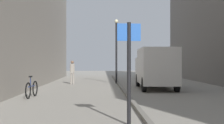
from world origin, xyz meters
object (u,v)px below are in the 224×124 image
street_sign_post (129,64)px  lamp_post (116,47)px  pedestrian_mid_block (72,71)px  bicycle_leaning (32,89)px  delivery_van (156,67)px

street_sign_post → lamp_post: (0.40, 14.75, 1.18)m
pedestrian_mid_block → bicycle_leaning: 8.12m
lamp_post → bicycle_leaning: size_ratio=2.69×
street_sign_post → lamp_post: 14.80m
pedestrian_mid_block → lamp_post: lamp_post is taller
bicycle_leaning → delivery_van: bearing=36.9°
lamp_post → bicycle_leaning: 9.95m
pedestrian_mid_block → lamp_post: size_ratio=0.35×
pedestrian_mid_block → bicycle_leaning: bearing=86.8°
delivery_van → bicycle_leaning: (-6.33, -4.12, -0.90)m
bicycle_leaning → street_sign_post: bearing=-53.8°
street_sign_post → lamp_post: lamp_post is taller
pedestrian_mid_block → bicycle_leaning: (-1.03, -8.03, -0.59)m
pedestrian_mid_block → street_sign_post: bearing=105.4°
delivery_van → lamp_post: size_ratio=1.13×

